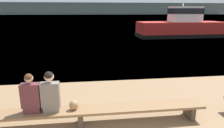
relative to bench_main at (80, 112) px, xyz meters
The scene contains 7 objects.
water_surface 123.25m from the bench_main, 89.72° to the left, with size 240.00×240.00×0.00m, color teal.
far_shoreline 175.23m from the bench_main, 89.80° to the left, with size 600.00×12.00×9.47m, color #4C4C42.
bench_main is the anchor object (origin of this frame).
person_left 1.26m from the bench_main, behind, with size 0.44×0.39×1.00m.
person_right 0.88m from the bench_main, behind, with size 0.44×0.41×1.04m.
shopping_bag 0.26m from the bench_main, behind, with size 0.23×0.18×0.25m.
tugboat_red 20.01m from the bench_main, 57.51° to the left, with size 9.59×3.37×5.53m.
Camera 1 is at (-0.39, -2.11, 2.86)m, focal length 32.00 mm.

